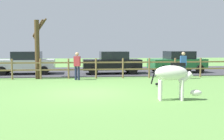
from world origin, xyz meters
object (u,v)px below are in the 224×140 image
crow_on_grass (157,84)px  parked_car_silver (26,63)px  bare_tree (37,47)px  parked_car_green (178,62)px  parked_car_black (112,62)px  visitor_left_of_tree (77,65)px  zebra (173,76)px  visitor_right_of_tree (183,64)px

crow_on_grass → parked_car_silver: size_ratio=0.05×
bare_tree → parked_car_green: bearing=13.4°
parked_car_green → parked_car_silver: bearing=179.2°
parked_car_green → parked_car_black: bearing=-177.5°
bare_tree → parked_car_black: bearing=23.4°
bare_tree → visitor_left_of_tree: 2.74m
zebra → parked_car_black: bearing=98.3°
bare_tree → crow_on_grass: bearing=-30.3°
parked_car_black → crow_on_grass: bearing=-74.1°
parked_car_silver → visitor_right_of_tree: bearing=-18.8°
parked_car_green → visitor_left_of_tree: bearing=-156.5°
parked_car_silver → visitor_left_of_tree: 4.87m
parked_car_silver → visitor_left_of_tree: bearing=-41.9°
crow_on_grass → parked_car_black: bearing=105.9°
zebra → parked_car_green: parked_car_green is taller
bare_tree → visitor_right_of_tree: bearing=-6.3°
zebra → crow_on_grass: size_ratio=9.00×
bare_tree → zebra: bearing=-49.5°
parked_car_green → visitor_right_of_tree: visitor_right_of_tree is taller
crow_on_grass → visitor_left_of_tree: 5.04m
visitor_right_of_tree → bare_tree: bearing=173.7°
crow_on_grass → parked_car_silver: parked_car_silver is taller
crow_on_grass → visitor_right_of_tree: 3.72m
parked_car_black → visitor_left_of_tree: size_ratio=2.47×
visitor_right_of_tree → parked_car_silver: bearing=161.2°
parked_car_silver → parked_car_green: 10.78m
parked_car_black → parked_car_green: same height
bare_tree → visitor_right_of_tree: 8.89m
parked_car_silver → parked_car_black: bearing=-3.4°
parked_car_green → bare_tree: bearing=-166.6°
crow_on_grass → visitor_right_of_tree: bearing=49.8°
zebra → visitor_left_of_tree: 7.34m
visitor_left_of_tree → crow_on_grass: bearing=-36.0°
crow_on_grass → bare_tree: bearing=149.7°
crow_on_grass → zebra: bearing=-95.2°
bare_tree → visitor_right_of_tree: bare_tree is taller
parked_car_black → visitor_right_of_tree: size_ratio=2.47×
parked_car_green → visitor_left_of_tree: (-7.15, -3.10, 0.06)m
zebra → parked_car_black: size_ratio=0.48×
bare_tree → zebra: bare_tree is taller
visitor_right_of_tree → parked_car_green: bearing=76.6°
parked_car_green → visitor_right_of_tree: 3.34m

